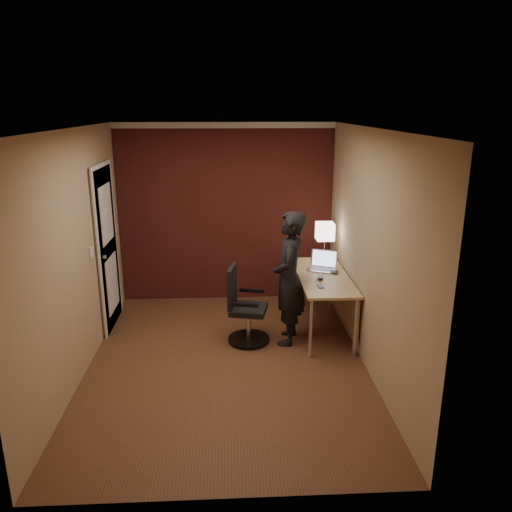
% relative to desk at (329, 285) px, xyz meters
% --- Properties ---
extents(room, '(4.00, 4.00, 4.00)m').
position_rel_desk_xyz_m(room, '(-1.53, 0.78, 0.77)').
color(room, brown).
rests_on(room, ground).
extents(desk, '(0.60, 1.50, 0.73)m').
position_rel_desk_xyz_m(desk, '(0.00, 0.00, 0.00)').
color(desk, tan).
rests_on(desk, ground).
extents(desk_lamp, '(0.22, 0.22, 0.54)m').
position_rel_desk_xyz_m(desk_lamp, '(0.03, 0.50, 0.55)').
color(desk_lamp, silver).
rests_on(desk_lamp, desk).
extents(laptop, '(0.41, 0.37, 0.23)m').
position_rel_desk_xyz_m(laptop, '(-0.04, 0.24, 0.19)').
color(laptop, silver).
rests_on(laptop, desk).
extents(mouse, '(0.09, 0.11, 0.03)m').
position_rel_desk_xyz_m(mouse, '(-0.13, -0.15, 0.14)').
color(mouse, black).
rests_on(mouse, desk).
extents(phone, '(0.07, 0.12, 0.01)m').
position_rel_desk_xyz_m(phone, '(-0.18, -0.40, 0.13)').
color(phone, black).
rests_on(phone, desk).
extents(wallet, '(0.12, 0.13, 0.02)m').
position_rel_desk_xyz_m(wallet, '(0.08, 0.07, 0.14)').
color(wallet, black).
rests_on(wallet, desk).
extents(office_chair, '(0.50, 0.55, 0.91)m').
position_rel_desk_xyz_m(office_chair, '(-1.05, -0.26, -0.20)').
color(office_chair, black).
rests_on(office_chair, ground).
extents(person, '(0.49, 0.64, 1.58)m').
position_rel_desk_xyz_m(person, '(-0.52, -0.27, 0.19)').
color(person, black).
rests_on(person, ground).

